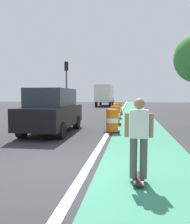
% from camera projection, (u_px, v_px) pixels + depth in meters
% --- Properties ---
extents(ground_plane, '(100.00, 100.00, 0.00)m').
position_uv_depth(ground_plane, '(49.00, 168.00, 5.49)').
color(ground_plane, '#2D2D30').
extents(bike_lane_strip, '(2.50, 80.00, 0.01)m').
position_uv_depth(bike_lane_strip, '(137.00, 119.00, 16.95)').
color(bike_lane_strip, '#387F60').
rests_on(bike_lane_strip, ground).
extents(lane_divider_stripe, '(0.20, 80.00, 0.01)m').
position_uv_depth(lane_divider_stripe, '(117.00, 118.00, 17.18)').
color(lane_divider_stripe, silver).
rests_on(lane_divider_stripe, ground).
extents(skateboarder_on_lane, '(0.57, 0.80, 1.69)m').
position_uv_depth(skateboarder_on_lane, '(139.00, 137.00, 4.59)').
color(skateboarder_on_lane, black).
rests_on(skateboarder_on_lane, ground).
extents(parked_suv_nearest, '(1.96, 4.62, 2.04)m').
position_uv_depth(parked_suv_nearest, '(52.00, 110.00, 10.57)').
color(parked_suv_nearest, black).
rests_on(parked_suv_nearest, ground).
extents(traffic_barrel_front, '(0.73, 0.73, 1.09)m').
position_uv_depth(traffic_barrel_front, '(112.00, 121.00, 10.75)').
color(traffic_barrel_front, orange).
rests_on(traffic_barrel_front, ground).
extents(traffic_barrel_mid, '(0.73, 0.73, 1.09)m').
position_uv_depth(traffic_barrel_mid, '(115.00, 115.00, 13.66)').
color(traffic_barrel_mid, orange).
rests_on(traffic_barrel_mid, ground).
extents(traffic_barrel_back, '(0.73, 0.73, 1.09)m').
position_uv_depth(traffic_barrel_back, '(117.00, 111.00, 17.05)').
color(traffic_barrel_back, orange).
rests_on(traffic_barrel_back, ground).
extents(traffic_barrel_far, '(0.73, 0.73, 1.09)m').
position_uv_depth(traffic_barrel_far, '(119.00, 108.00, 20.98)').
color(traffic_barrel_far, orange).
rests_on(traffic_barrel_far, ground).
extents(delivery_truck_down_block, '(2.37, 7.61, 3.23)m').
position_uv_depth(delivery_truck_down_block, '(105.00, 94.00, 36.09)').
color(delivery_truck_down_block, silver).
rests_on(delivery_truck_down_block, ground).
extents(traffic_light_corner, '(0.41, 0.32, 5.10)m').
position_uv_depth(traffic_light_corner, '(66.00, 78.00, 23.43)').
color(traffic_light_corner, '#2D2D2D').
rests_on(traffic_light_corner, ground).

